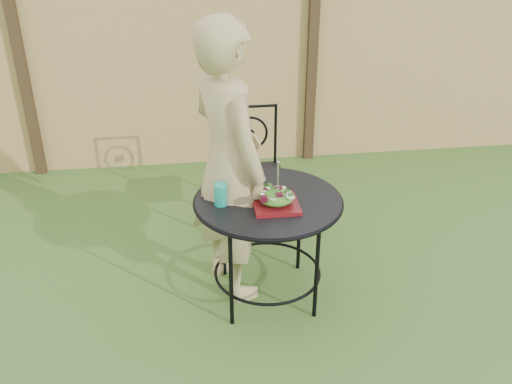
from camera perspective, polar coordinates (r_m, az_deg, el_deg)
The scene contains 9 objects.
ground at distance 3.84m, azimuth -7.28°, elevation -10.86°, with size 60.00×60.00×0.00m, color #274D18.
fence at distance 5.40m, azimuth -8.41°, elevation 12.11°, with size 8.00×0.12×1.90m.
patio_table at distance 3.55m, azimuth 1.21°, elevation -2.65°, with size 0.92×0.92×0.72m.
patio_chair at distance 4.40m, azimuth -0.33°, elevation 2.51°, with size 0.46×0.46×0.95m.
diner at distance 3.51m, azimuth -2.77°, elevation 2.85°, with size 0.66×0.43×1.81m, color #9F8B5B.
salad_plate at distance 3.40m, azimuth 1.99°, elevation -1.25°, with size 0.27×0.27×0.02m, color #4F0B0D.
salad at distance 3.37m, azimuth 2.01°, elevation -0.48°, with size 0.21×0.21×0.08m, color #235614.
fork at distance 3.32m, azimuth 2.21°, elevation 1.50°, with size 0.01×0.01×0.18m, color silver.
drinking_glass at distance 3.40m, azimuth -3.56°, elevation -0.22°, with size 0.08×0.08×0.14m, color #0EA485.
Camera 1 is at (0.08, -3.00, 2.39)m, focal length 40.00 mm.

